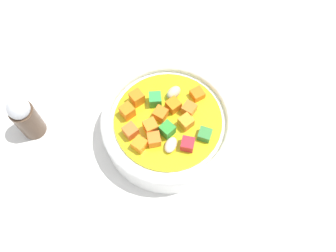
# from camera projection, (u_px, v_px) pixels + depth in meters

# --- Properties ---
(ground_plane) EXTENTS (1.40, 1.40, 0.02)m
(ground_plane) POSITION_uv_depth(u_px,v_px,m) (168.00, 136.00, 0.56)
(ground_plane) COLOR silver
(soup_bowl_main) EXTENTS (0.19, 0.19, 0.07)m
(soup_bowl_main) POSITION_uv_depth(u_px,v_px,m) (168.00, 125.00, 0.53)
(soup_bowl_main) COLOR white
(soup_bowl_main) RESTS_ON ground_plane
(spoon) EXTENTS (0.03, 0.22, 0.01)m
(spoon) POSITION_uv_depth(u_px,v_px,m) (238.00, 195.00, 0.51)
(spoon) COLOR silver
(spoon) RESTS_ON ground_plane
(pepper_shaker) EXTENTS (0.04, 0.04, 0.09)m
(pepper_shaker) POSITION_uv_depth(u_px,v_px,m) (25.00, 117.00, 0.52)
(pepper_shaker) COLOR #4C3828
(pepper_shaker) RESTS_ON ground_plane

